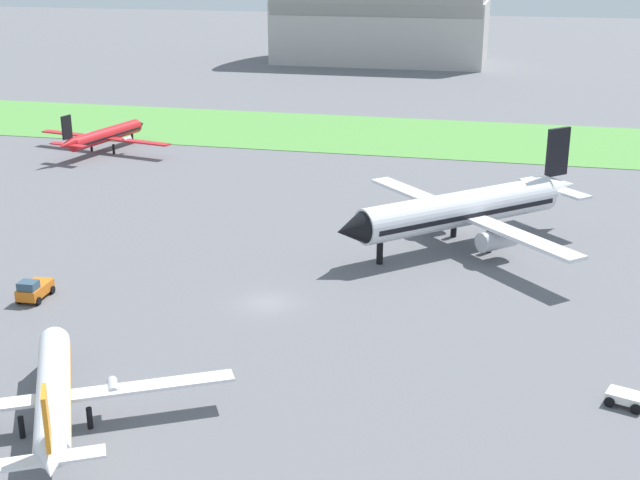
# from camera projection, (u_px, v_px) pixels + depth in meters

# --- Properties ---
(ground_plane) EXTENTS (600.00, 600.00, 0.00)m
(ground_plane) POSITION_uv_depth(u_px,v_px,m) (267.00, 303.00, 73.72)
(ground_plane) COLOR slate
(grass_taxiway_strip) EXTENTS (360.00, 28.00, 0.08)m
(grass_taxiway_strip) POSITION_uv_depth(u_px,v_px,m) (391.00, 135.00, 136.51)
(grass_taxiway_strip) COLOR #549342
(grass_taxiway_strip) RESTS_ON ground_plane
(airplane_foreground_turboprop) EXTENTS (20.56, 17.91, 6.80)m
(airplane_foreground_turboprop) POSITION_uv_depth(u_px,v_px,m) (53.00, 393.00, 54.12)
(airplane_foreground_turboprop) COLOR white
(airplane_foreground_turboprop) RESTS_ON ground_plane
(airplane_taxiing_turboprop) EXTENTS (21.94, 18.89, 6.64)m
(airplane_taxiing_turboprop) POSITION_uv_depth(u_px,v_px,m) (104.00, 135.00, 125.32)
(airplane_taxiing_turboprop) COLOR red
(airplane_taxiing_turboprop) RESTS_ON ground_plane
(airplane_midfield_jet) EXTENTS (24.43, 23.92, 10.76)m
(airplane_midfield_jet) POSITION_uv_depth(u_px,v_px,m) (465.00, 209.00, 86.19)
(airplane_midfield_jet) COLOR white
(airplane_midfield_jet) RESTS_ON ground_plane
(baggage_cart_midfield) EXTENTS (2.82, 2.42, 0.90)m
(baggage_cart_midfield) POSITION_uv_depth(u_px,v_px,m) (626.00, 398.00, 57.37)
(baggage_cart_midfield) COLOR white
(baggage_cart_midfield) RESTS_ON ground_plane
(pushback_tug_by_runway) EXTENTS (2.20, 3.68, 1.95)m
(pushback_tug_by_runway) POSITION_uv_depth(u_px,v_px,m) (34.00, 289.00, 74.20)
(pushback_tug_by_runway) COLOR orange
(pushback_tug_by_runway) RESTS_ON ground_plane
(hangar_distant) EXTENTS (51.33, 28.23, 31.83)m
(hangar_distant) POSITION_uv_depth(u_px,v_px,m) (382.00, 3.00, 213.84)
(hangar_distant) COLOR #BCB7B2
(hangar_distant) RESTS_ON ground_plane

